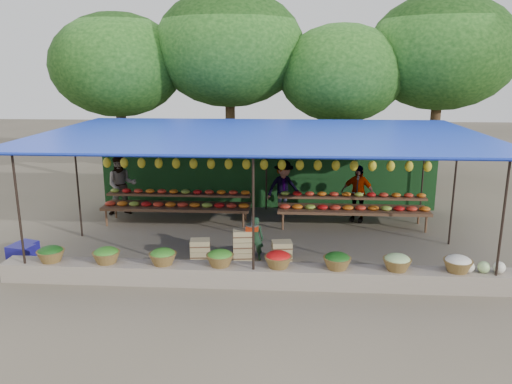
# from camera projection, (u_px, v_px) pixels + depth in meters

# --- Properties ---
(ground) EXTENTS (60.00, 60.00, 0.00)m
(ground) POSITION_uv_depth(u_px,v_px,m) (261.00, 240.00, 13.04)
(ground) COLOR brown
(ground) RESTS_ON ground
(stone_curb) EXTENTS (10.60, 0.55, 0.40)m
(stone_curb) POSITION_uv_depth(u_px,v_px,m) (254.00, 275.00, 10.33)
(stone_curb) COLOR gray
(stone_curb) RESTS_ON ground
(stall_canopy) EXTENTS (10.80, 6.60, 2.82)m
(stall_canopy) POSITION_uv_depth(u_px,v_px,m) (262.00, 138.00, 12.46)
(stall_canopy) COLOR black
(stall_canopy) RESTS_ON ground
(produce_baskets) EXTENTS (8.98, 0.58, 0.34)m
(produce_baskets) POSITION_uv_depth(u_px,v_px,m) (249.00, 259.00, 10.25)
(produce_baskets) COLOR brown
(produce_baskets) RESTS_ON stone_curb
(netting_backdrop) EXTENTS (10.60, 0.06, 2.50)m
(netting_backdrop) POSITION_uv_depth(u_px,v_px,m) (267.00, 169.00, 15.78)
(netting_backdrop) COLOR #19461E
(netting_backdrop) RESTS_ON ground
(tree_row) EXTENTS (16.51, 5.50, 7.12)m
(tree_row) POSITION_uv_depth(u_px,v_px,m) (285.00, 58.00, 17.76)
(tree_row) COLOR #372814
(tree_row) RESTS_ON ground
(fruit_table_left) EXTENTS (4.21, 0.95, 0.93)m
(fruit_table_left) POSITION_uv_depth(u_px,v_px,m) (178.00, 202.00, 14.36)
(fruit_table_left) COLOR #4E331F
(fruit_table_left) RESTS_ON ground
(fruit_table_right) EXTENTS (4.21, 0.95, 0.93)m
(fruit_table_right) POSITION_uv_depth(u_px,v_px,m) (353.00, 205.00, 14.04)
(fruit_table_right) COLOR #4E331F
(fruit_table_right) RESTS_ON ground
(crate_counter) EXTENTS (2.39, 0.39, 0.77)m
(crate_counter) POSITION_uv_depth(u_px,v_px,m) (242.00, 249.00, 11.52)
(crate_counter) COLOR tan
(crate_counter) RESTS_ON ground
(weighing_scale) EXTENTS (0.31, 0.31, 0.32)m
(weighing_scale) POSITION_uv_depth(u_px,v_px,m) (252.00, 227.00, 11.37)
(weighing_scale) COLOR #B42D0E
(weighing_scale) RESTS_ON crate_counter
(vendor_seated) EXTENTS (0.40, 0.27, 1.05)m
(vendor_seated) POSITION_uv_depth(u_px,v_px,m) (255.00, 238.00, 11.58)
(vendor_seated) COLOR #17331E
(vendor_seated) RESTS_ON ground
(customer_left) EXTENTS (1.06, 0.94, 1.83)m
(customer_left) POSITION_uv_depth(u_px,v_px,m) (122.00, 185.00, 15.11)
(customer_left) COLOR slate
(customer_left) RESTS_ON ground
(customer_mid) EXTENTS (1.24, 1.02, 1.67)m
(customer_mid) POSITION_uv_depth(u_px,v_px,m) (283.00, 188.00, 15.14)
(customer_mid) COLOR slate
(customer_mid) RESTS_ON ground
(customer_right) EXTENTS (1.05, 0.73, 1.66)m
(customer_right) POSITION_uv_depth(u_px,v_px,m) (358.00, 193.00, 14.49)
(customer_right) COLOR slate
(customer_right) RESTS_ON ground
(blue_crate_front) EXTENTS (0.64, 0.52, 0.34)m
(blue_crate_front) POSITION_uv_depth(u_px,v_px,m) (21.00, 252.00, 11.69)
(blue_crate_front) COLOR navy
(blue_crate_front) RESTS_ON ground
(blue_crate_back) EXTENTS (0.54, 0.46, 0.28)m
(blue_crate_back) POSITION_uv_depth(u_px,v_px,m) (28.00, 247.00, 12.13)
(blue_crate_back) COLOR navy
(blue_crate_back) RESTS_ON ground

